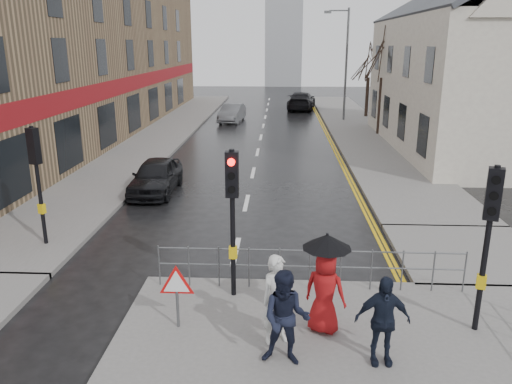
# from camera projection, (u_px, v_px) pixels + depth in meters

# --- Properties ---
(ground) EXTENTS (120.00, 120.00, 0.00)m
(ground) POSITION_uv_depth(u_px,v_px,m) (224.00, 304.00, 11.32)
(ground) COLOR black
(ground) RESTS_ON ground
(left_pavement) EXTENTS (4.00, 44.00, 0.14)m
(left_pavement) POSITION_uv_depth(u_px,v_px,m) (166.00, 130.00, 33.62)
(left_pavement) COLOR #605E5B
(left_pavement) RESTS_ON ground
(right_pavement) EXTENTS (4.00, 40.00, 0.14)m
(right_pavement) POSITION_uv_depth(u_px,v_px,m) (356.00, 127.00, 34.92)
(right_pavement) COLOR #605E5B
(right_pavement) RESTS_ON ground
(pavement_bridge_right) EXTENTS (4.00, 4.20, 0.14)m
(pavement_bridge_right) POSITION_uv_depth(u_px,v_px,m) (468.00, 253.00, 13.86)
(pavement_bridge_right) COLOR #605E5B
(pavement_bridge_right) RESTS_ON ground
(building_left_terrace) EXTENTS (8.00, 42.00, 10.00)m
(building_left_terrace) POSITION_uv_depth(u_px,v_px,m) (72.00, 55.00, 31.51)
(building_left_terrace) COLOR #876D4E
(building_left_terrace) RESTS_ON ground
(building_right_cream) EXTENTS (9.00, 16.40, 10.10)m
(building_right_cream) POSITION_uv_depth(u_px,v_px,m) (483.00, 61.00, 26.62)
(building_right_cream) COLOR beige
(building_right_cream) RESTS_ON ground
(church_tower) EXTENTS (5.00, 5.00, 18.00)m
(church_tower) POSITION_uv_depth(u_px,v_px,m) (284.00, 18.00, 68.02)
(church_tower) COLOR #95989D
(church_tower) RESTS_ON ground
(traffic_signal_near_left) EXTENTS (0.28, 0.27, 3.40)m
(traffic_signal_near_left) POSITION_uv_depth(u_px,v_px,m) (232.00, 198.00, 10.79)
(traffic_signal_near_left) COLOR black
(traffic_signal_near_left) RESTS_ON near_pavement
(traffic_signal_near_right) EXTENTS (0.34, 0.33, 3.40)m
(traffic_signal_near_right) POSITION_uv_depth(u_px,v_px,m) (490.00, 221.00, 9.41)
(traffic_signal_near_right) COLOR black
(traffic_signal_near_right) RESTS_ON near_pavement
(traffic_signal_far_left) EXTENTS (0.34, 0.33, 3.40)m
(traffic_signal_far_left) POSITION_uv_depth(u_px,v_px,m) (36.00, 165.00, 13.75)
(traffic_signal_far_left) COLOR black
(traffic_signal_far_left) RESTS_ON left_pavement
(guard_railing_front) EXTENTS (7.14, 0.04, 1.00)m
(guard_railing_front) POSITION_uv_depth(u_px,v_px,m) (310.00, 260.00, 11.55)
(guard_railing_front) COLOR #595B5E
(guard_railing_front) RESTS_ON near_pavement
(warning_sign) EXTENTS (0.80, 0.07, 1.35)m
(warning_sign) POSITION_uv_depth(u_px,v_px,m) (177.00, 286.00, 9.90)
(warning_sign) COLOR #595B5E
(warning_sign) RESTS_ON near_pavement
(street_lamp) EXTENTS (1.83, 0.25, 8.00)m
(street_lamp) POSITION_uv_depth(u_px,v_px,m) (344.00, 57.00, 36.50)
(street_lamp) COLOR #595B5E
(street_lamp) RESTS_ON right_pavement
(tree_near) EXTENTS (2.40, 2.40, 6.58)m
(tree_near) POSITION_uv_depth(u_px,v_px,m) (384.00, 53.00, 30.55)
(tree_near) COLOR #32221C
(tree_near) RESTS_ON right_pavement
(tree_far) EXTENTS (2.40, 2.40, 5.64)m
(tree_far) POSITION_uv_depth(u_px,v_px,m) (369.00, 60.00, 38.39)
(tree_far) COLOR #32221C
(tree_far) RESTS_ON right_pavement
(pedestrian_a) EXTENTS (0.77, 0.67, 1.77)m
(pedestrian_a) POSITION_uv_depth(u_px,v_px,m) (277.00, 300.00, 9.42)
(pedestrian_a) COLOR silver
(pedestrian_a) RESTS_ON near_pavement
(pedestrian_b) EXTENTS (0.95, 0.78, 1.78)m
(pedestrian_b) POSITION_uv_depth(u_px,v_px,m) (286.00, 318.00, 8.77)
(pedestrian_b) COLOR black
(pedestrian_b) RESTS_ON near_pavement
(pedestrian_with_umbrella) EXTENTS (0.99, 0.96, 2.06)m
(pedestrian_with_umbrella) POSITION_uv_depth(u_px,v_px,m) (325.00, 279.00, 9.72)
(pedestrian_with_umbrella) COLOR maroon
(pedestrian_with_umbrella) RESTS_ON near_pavement
(pedestrian_d) EXTENTS (1.00, 0.46, 1.68)m
(pedestrian_d) POSITION_uv_depth(u_px,v_px,m) (382.00, 320.00, 8.80)
(pedestrian_d) COLOR black
(pedestrian_d) RESTS_ON near_pavement
(car_parked) EXTENTS (1.61, 3.96, 1.34)m
(car_parked) POSITION_uv_depth(u_px,v_px,m) (156.00, 176.00, 19.59)
(car_parked) COLOR black
(car_parked) RESTS_ON ground
(car_mid) EXTENTS (1.88, 4.17, 1.33)m
(car_mid) POSITION_uv_depth(u_px,v_px,m) (232.00, 113.00, 37.41)
(car_mid) COLOR #515357
(car_mid) RESTS_ON ground
(car_far) EXTENTS (2.90, 5.66, 1.57)m
(car_far) POSITION_uv_depth(u_px,v_px,m) (301.00, 101.00, 44.45)
(car_far) COLOR black
(car_far) RESTS_ON ground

